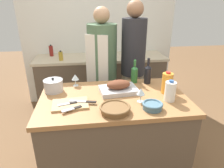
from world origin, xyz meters
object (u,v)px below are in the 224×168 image
object	(u,v)px
mixing_bowl	(152,106)
wine_bottle_dark	(134,74)
condiment_bottle_tall	(61,56)
wine_bottle_green	(148,74)
knife_bread	(68,104)
roasting_pan	(119,88)
wicker_basket	(115,109)
condiment_bottle_short	(51,51)
person_cook_aproned	(102,69)
stock_pot	(54,86)
wine_glass_left	(141,92)
wine_glass_right	(75,77)
knife_chef	(84,101)
cutting_board	(70,104)
person_cook_guest	(133,63)
juice_jug	(167,83)
milk_jug	(170,91)
knife_paring	(72,109)

from	to	relation	value
mixing_bowl	wine_bottle_dark	distance (m)	0.59
wine_bottle_dark	condiment_bottle_tall	bearing A→B (deg)	130.80
wine_bottle_green	knife_bread	bearing A→B (deg)	-153.88
roasting_pan	wine_bottle_dark	world-z (taller)	wine_bottle_dark
wicker_basket	condiment_bottle_tall	world-z (taller)	condiment_bottle_tall
condiment_bottle_short	person_cook_aproned	world-z (taller)	person_cook_aproned
stock_pot	condiment_bottle_short	size ratio (longest dim) A/B	1.02
wine_glass_left	knife_bread	world-z (taller)	wine_glass_left
wine_glass_right	knife_chef	world-z (taller)	wine_glass_right
knife_bread	wine_bottle_dark	bearing A→B (deg)	32.91
cutting_board	person_cook_guest	xyz separation A→B (m)	(0.76, 0.89, 0.07)
wicker_basket	wine_glass_right	xyz separation A→B (m)	(-0.34, 0.59, 0.06)
condiment_bottle_tall	condiment_bottle_short	bearing A→B (deg)	122.23
juice_jug	person_cook_guest	world-z (taller)	person_cook_guest
cutting_board	milk_jug	xyz separation A→B (m)	(0.88, -0.03, 0.08)
knife_chef	wicker_basket	bearing A→B (deg)	-34.85
cutting_board	knife_bread	world-z (taller)	knife_bread
wine_bottle_dark	roasting_pan	bearing A→B (deg)	-133.04
knife_chef	person_cook_aproned	size ratio (longest dim) A/B	0.14
roasting_pan	wine_glass_right	distance (m)	0.48
mixing_bowl	knife_chef	distance (m)	0.59
wine_glass_right	cutting_board	bearing A→B (deg)	-94.32
stock_pot	person_cook_guest	distance (m)	1.10
milk_jug	person_cook_aproned	distance (m)	1.07
wine_glass_left	condiment_bottle_short	xyz separation A→B (m)	(-1.02, 1.77, -0.02)
wine_bottle_dark	stock_pot	bearing A→B (deg)	-171.64
wicker_basket	juice_jug	xyz separation A→B (m)	(0.55, 0.29, 0.07)
milk_jug	condiment_bottle_short	distance (m)	2.20
condiment_bottle_tall	person_cook_guest	bearing A→B (deg)	-30.48
cutting_board	condiment_bottle_short	bearing A→B (deg)	103.03
knife_paring	condiment_bottle_short	xyz separation A→B (m)	(-0.43, 1.86, 0.05)
wicker_basket	wine_glass_right	bearing A→B (deg)	119.72
cutting_board	person_cook_aproned	world-z (taller)	person_cook_aproned
mixing_bowl	wine_bottle_green	size ratio (longest dim) A/B	0.62
knife_paring	person_cook_guest	bearing A→B (deg)	53.52
wine_bottle_green	person_cook_guest	world-z (taller)	person_cook_guest
juice_jug	knife_chef	bearing A→B (deg)	-171.39
knife_chef	knife_bread	size ratio (longest dim) A/B	1.43
wicker_basket	person_cook_aproned	world-z (taller)	person_cook_aproned
mixing_bowl	person_cook_aproned	size ratio (longest dim) A/B	0.10
cutting_board	knife_chef	world-z (taller)	knife_chef
wine_bottle_dark	mixing_bowl	bearing A→B (deg)	-88.47
knife_bread	wicker_basket	bearing A→B (deg)	-21.64
wine_glass_right	stock_pot	bearing A→B (deg)	-150.92
wicker_basket	milk_jug	world-z (taller)	milk_jug
juice_jug	person_cook_guest	distance (m)	0.77
wine_glass_right	condiment_bottle_short	xyz separation A→B (m)	(-0.44, 1.33, -0.02)
wine_glass_left	wine_bottle_green	bearing A→B (deg)	65.61
milk_jug	wine_glass_left	xyz separation A→B (m)	(-0.27, 0.01, 0.01)
wicker_basket	knife_bread	xyz separation A→B (m)	(-0.39, 0.15, -0.01)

